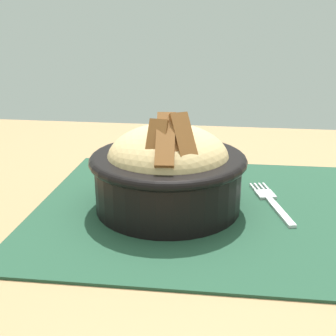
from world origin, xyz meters
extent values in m
cube|color=#99754C|center=(0.00, 0.00, 0.73)|extent=(1.36, 0.84, 0.03)
cube|color=#1E422D|center=(-0.02, -0.01, 0.75)|extent=(0.43, 0.35, 0.00)
cylinder|color=black|center=(-0.08, -0.02, 0.78)|extent=(0.17, 0.17, 0.07)
torus|color=black|center=(-0.08, -0.02, 0.81)|extent=(0.19, 0.19, 0.01)
ellipsoid|color=tan|center=(-0.08, -0.02, 0.81)|extent=(0.17, 0.17, 0.08)
sphere|color=#296C25|center=(-0.08, -0.04, 0.83)|extent=(0.03, 0.03, 0.03)
cylinder|color=orange|center=(-0.06, 0.01, 0.83)|extent=(0.01, 0.03, 0.01)
cylinder|color=orange|center=(-0.10, -0.04, 0.83)|extent=(0.03, 0.02, 0.01)
cylinder|color=orange|center=(-0.07, -0.03, 0.83)|extent=(0.02, 0.03, 0.01)
cube|color=brown|center=(-0.08, -0.07, 0.84)|extent=(0.02, 0.04, 0.05)
cube|color=brown|center=(-0.07, -0.07, 0.85)|extent=(0.02, 0.05, 0.05)
cube|color=brown|center=(-0.06, -0.06, 0.84)|extent=(0.03, 0.04, 0.04)
cube|color=brown|center=(-0.05, -0.06, 0.85)|extent=(0.04, 0.05, 0.05)
cube|color=silver|center=(0.06, -0.03, 0.75)|extent=(0.03, 0.07, 0.00)
cube|color=silver|center=(0.05, 0.01, 0.75)|extent=(0.01, 0.01, 0.00)
cube|color=silver|center=(0.05, 0.03, 0.75)|extent=(0.03, 0.03, 0.00)
cube|color=silver|center=(0.05, 0.06, 0.75)|extent=(0.01, 0.02, 0.00)
cube|color=silver|center=(0.04, 0.06, 0.75)|extent=(0.01, 0.02, 0.00)
cube|color=silver|center=(0.04, 0.05, 0.75)|extent=(0.01, 0.02, 0.00)
cube|color=silver|center=(0.03, 0.05, 0.75)|extent=(0.01, 0.02, 0.00)
camera|label=1|loc=(-0.01, -0.49, 0.96)|focal=45.07mm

